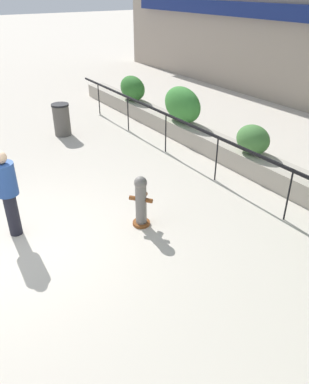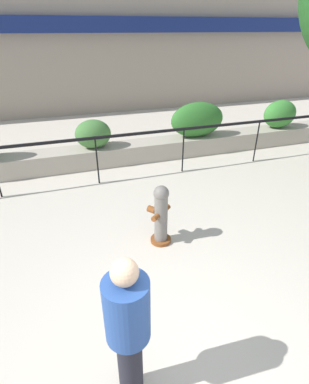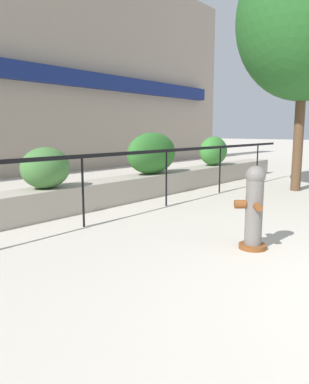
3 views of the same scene
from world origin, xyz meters
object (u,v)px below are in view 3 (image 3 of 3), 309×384
at_px(hedge_bush_2, 46,168).
at_px(street_tree, 306,21).
at_px(hedge_bush_4, 214,151).
at_px(fire_hydrant, 254,207).
at_px(hedge_bush_3, 152,153).

relative_size(hedge_bush_2, street_tree, 0.15).
relative_size(hedge_bush_4, fire_hydrant, 0.99).
distance_m(hedge_bush_2, hedge_bush_4, 5.74).
xyz_separation_m(hedge_bush_3, hedge_bush_4, (2.81, 0.00, -0.06)).
bearing_deg(hedge_bush_3, street_tree, -41.11).
height_order(hedge_bush_2, hedge_bush_3, hedge_bush_3).
bearing_deg(hedge_bush_3, hedge_bush_4, 0.00).
height_order(hedge_bush_3, fire_hydrant, hedge_bush_3).
bearing_deg(hedge_bush_4, street_tree, -90.42).
bearing_deg(hedge_bush_2, hedge_bush_3, 0.00).
bearing_deg(hedge_bush_2, fire_hydrant, -81.10).
bearing_deg(street_tree, hedge_bush_2, 156.97).
xyz_separation_m(hedge_bush_2, fire_hydrant, (0.57, -3.65, -0.31)).
relative_size(hedge_bush_3, hedge_bush_4, 1.47).
bearing_deg(fire_hydrant, hedge_bush_3, 57.10).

